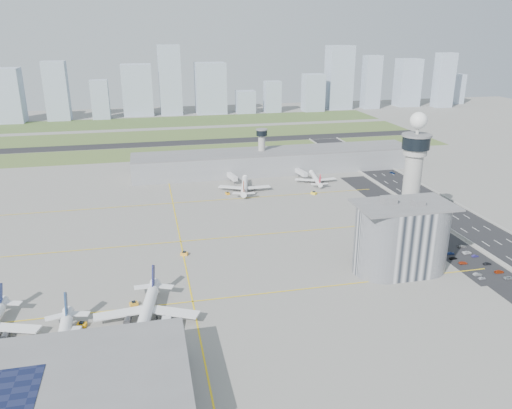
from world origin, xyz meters
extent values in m
plane|color=gray|center=(0.00, 0.00, 0.00)|extent=(1000.00, 1000.00, 0.00)
cube|color=#4C602D|center=(-20.00, 225.00, 0.04)|extent=(480.00, 50.00, 0.08)
cube|color=#4E6630|center=(-20.00, 300.00, 0.04)|extent=(480.00, 60.00, 0.08)
cube|color=#415126|center=(-20.00, 380.00, 0.04)|extent=(480.00, 70.00, 0.08)
cube|color=black|center=(-20.00, 262.00, 0.06)|extent=(480.00, 22.00, 0.10)
cube|color=black|center=(115.00, 0.00, 0.05)|extent=(28.00, 500.00, 0.10)
cube|color=#9E9E99|center=(101.00, 0.00, 0.60)|extent=(0.60, 500.00, 1.20)
cube|color=black|center=(90.00, -10.00, 0.04)|extent=(18.00, 260.00, 0.08)
cube|color=black|center=(88.00, -22.00, 0.05)|extent=(20.00, 44.00, 0.10)
cube|color=yellow|center=(-40.00, -30.00, 0.01)|extent=(260.00, 0.60, 0.01)
cube|color=yellow|center=(-40.00, 30.00, 0.01)|extent=(260.00, 0.60, 0.01)
cube|color=yellow|center=(-40.00, 90.00, 0.01)|extent=(260.00, 0.60, 0.01)
cube|color=yellow|center=(-40.00, 30.00, 0.01)|extent=(0.60, 260.00, 0.01)
cylinder|color=#ADAAA5|center=(72.00, 8.00, 24.00)|extent=(8.40, 8.40, 48.00)
cylinder|color=#ADAAA5|center=(72.00, 8.00, 46.00)|extent=(11.00, 11.00, 4.00)
cylinder|color=black|center=(72.00, 8.00, 50.00)|extent=(13.00, 13.00, 6.00)
cylinder|color=slate|center=(72.00, 8.00, 53.50)|extent=(14.00, 14.00, 1.00)
cylinder|color=#ADAAA5|center=(72.00, 8.00, 56.00)|extent=(1.60, 1.60, 5.00)
sphere|color=white|center=(72.00, 8.00, 60.50)|extent=(8.00, 8.00, 8.00)
cylinder|color=#ADAAA5|center=(30.00, 150.00, 14.00)|extent=(5.00, 5.00, 28.00)
cylinder|color=black|center=(30.00, 150.00, 29.00)|extent=(8.00, 8.00, 4.00)
cylinder|color=slate|center=(30.00, 150.00, 31.50)|extent=(8.60, 8.60, 0.80)
cube|color=#B2B2B7|center=(52.00, -22.00, 15.00)|extent=(18.00, 24.00, 30.00)
cylinder|color=#B2B2B7|center=(43.00, -22.00, 15.00)|extent=(24.00, 24.00, 30.00)
cylinder|color=#B2B2B7|center=(61.00, -22.00, 15.00)|extent=(24.00, 24.00, 30.00)
cube|color=slate|center=(52.00, -22.00, 30.40)|extent=(42.00, 24.00, 0.80)
cube|color=slate|center=(46.00, -19.00, 32.00)|extent=(6.00, 5.00, 3.00)
cube|color=slate|center=(57.00, -24.00, 31.70)|extent=(5.00, 4.00, 2.40)
cube|color=gray|center=(40.00, 148.00, 7.50)|extent=(210.00, 32.00, 15.00)
cube|color=slate|center=(40.00, 148.00, 15.40)|extent=(210.00, 32.00, 0.80)
cube|color=gray|center=(-88.00, -82.00, 6.00)|extent=(84.00, 42.00, 12.00)
cube|color=slate|center=(-88.00, -82.00, 12.40)|extent=(84.00, 42.00, 0.80)
imported|color=#B5B6C2|center=(82.51, -38.40, 0.56)|extent=(3.34, 1.43, 1.12)
imported|color=gray|center=(82.76, -34.88, 0.65)|extent=(3.92, 1.38, 1.29)
imported|color=#B53716|center=(83.50, -23.54, 0.56)|extent=(4.14, 2.13, 1.12)
imported|color=black|center=(82.06, -18.07, 0.57)|extent=(4.00, 1.78, 1.14)
imported|color=navy|center=(83.75, -13.09, 0.64)|extent=(3.86, 1.78, 1.28)
imported|color=silver|center=(83.08, -4.24, 0.62)|extent=(3.88, 1.75, 1.24)
imported|color=gray|center=(93.67, -40.58, 0.58)|extent=(4.22, 2.03, 1.16)
imported|color=#A2300D|center=(93.56, -34.86, 0.64)|extent=(4.49, 1.95, 1.29)
imported|color=black|center=(93.61, -26.63, 0.64)|extent=(3.81, 1.59, 1.29)
imported|color=navy|center=(93.34, -18.23, 0.55)|extent=(3.39, 1.29, 1.10)
imported|color=white|center=(91.86, -14.06, 0.63)|extent=(4.59, 2.24, 1.26)
imported|color=gray|center=(93.84, -7.29, 0.64)|extent=(4.51, 2.10, 1.27)
imported|color=black|center=(115.92, 40.36, 0.58)|extent=(1.27, 3.51, 1.15)
imported|color=navy|center=(122.82, 121.92, 0.65)|extent=(2.65, 4.89, 1.30)
imported|color=#A9A9A9|center=(109.04, 180.09, 0.64)|extent=(1.60, 3.80, 1.29)
cube|color=#9EADC1|center=(-204.47, 415.19, 30.18)|extent=(35.81, 28.65, 60.36)
cube|color=#9EADC1|center=(-150.11, 419.66, 33.44)|extent=(25.49, 20.39, 66.89)
cube|color=#9EADC1|center=(-102.68, 417.90, 22.60)|extent=(20.04, 16.03, 45.20)
cube|color=#9EADC1|center=(-59.44, 436.89, 30.61)|extent=(35.76, 28.61, 61.22)
cube|color=#9EADC1|center=(-19.42, 431.56, 41.69)|extent=(26.33, 21.06, 83.39)
cube|color=#9EADC1|center=(30.27, 432.32, 31.06)|extent=(36.96, 29.57, 62.11)
cube|color=#9EADC1|center=(73.27, 423.68, 13.87)|extent=(23.01, 18.41, 27.75)
cube|color=#9EADC1|center=(108.28, 423.34, 19.48)|extent=(20.22, 16.18, 38.97)
cube|color=#9EADC1|center=(162.17, 421.29, 23.44)|extent=(26.14, 20.92, 46.89)
cube|color=#9EADC1|center=(201.27, 433.27, 40.60)|extent=(32.26, 25.81, 81.20)
cube|color=#9EADC1|center=(244.74, 426.38, 34.37)|extent=(21.59, 17.28, 68.75)
cube|color=#9EADC1|center=(302.83, 435.54, 31.70)|extent=(30.25, 24.20, 63.40)
cube|color=#9EADC1|center=(345.49, 415.96, 35.78)|extent=(23.04, 18.43, 71.56)
cube|color=#9EADC1|center=(382.05, 443.29, 20.53)|extent=(22.64, 18.11, 41.06)
camera|label=1|loc=(-53.15, -202.87, 100.78)|focal=35.00mm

